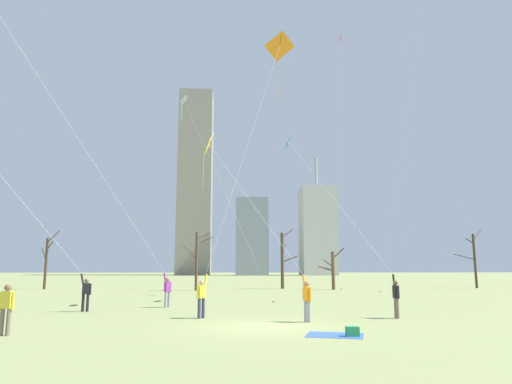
{
  "coord_description": "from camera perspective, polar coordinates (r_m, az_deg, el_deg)",
  "views": [
    {
      "loc": [
        -1.3,
        -17.62,
        2.14
      ],
      "look_at": [
        0.0,
        6.0,
        6.02
      ],
      "focal_mm": 32.56,
      "sensor_mm": 36.0,
      "label": 1
    }
  ],
  "objects": [
    {
      "name": "bare_tree_far_right_edge",
      "position": [
        47.69,
        9.38,
        -9.32
      ],
      "size": [
        2.71,
        2.27,
        4.14
      ],
      "color": "brown",
      "rests_on": "ground"
    },
    {
      "name": "kite_flyer_midfield_left_orange",
      "position": [
        21.24,
        -3.74,
        -3.3
      ],
      "size": [
        4.71,
        2.2,
        14.33
      ],
      "color": "#33384C",
      "rests_on": "ground"
    },
    {
      "name": "distant_kite_drifting_right_red",
      "position": [
        44.95,
        19.69,
        19.3
      ],
      "size": [
        3.66,
        7.34,
        28.93
      ],
      "color": "red",
      "rests_on": "ground"
    },
    {
      "name": "bare_tree_left_of_center",
      "position": [
        55.78,
        25.25,
        -7.43
      ],
      "size": [
        3.44,
        1.02,
        6.41
      ],
      "color": "#423326",
      "rests_on": "ground"
    },
    {
      "name": "kite_flyer_far_back_teal",
      "position": [
        23.45,
        12.74,
        -6.4
      ],
      "size": [
        3.68,
        11.12,
        11.31
      ],
      "color": "#726656",
      "rests_on": "ground"
    },
    {
      "name": "distant_kite_drifting_left_white",
      "position": [
        34.68,
        -8.03,
        9.23
      ],
      "size": [
        6.65,
        3.79,
        14.93
      ],
      "color": "white",
      "rests_on": "ground"
    },
    {
      "name": "kite_flyer_midfield_right_blue",
      "position": [
        25.35,
        -14.49,
        -5.69
      ],
      "size": [
        8.52,
        8.13,
        15.21
      ],
      "color": "gray",
      "rests_on": "ground"
    },
    {
      "name": "bare_tree_rightmost",
      "position": [
        49.31,
        3.32,
        -8.26
      ],
      "size": [
        1.79,
        1.01,
        6.29
      ],
      "color": "#4C3828",
      "rests_on": "ground"
    },
    {
      "name": "ground_plane",
      "position": [
        17.8,
        1.1,
        -16.22
      ],
      "size": [
        400.0,
        400.0,
        0.0
      ],
      "primitive_type": "plane",
      "color": "#848E56"
    },
    {
      "name": "distant_kite_high_overhead_pink",
      "position": [
        51.36,
        10.38,
        14.54
      ],
      "size": [
        0.45,
        2.57,
        26.61
      ],
      "color": "pink",
      "rests_on": "ground"
    },
    {
      "name": "picnic_spot",
      "position": [
        15.7,
        10.86,
        -16.65
      ],
      "size": [
        2.13,
        1.86,
        0.31
      ],
      "color": "#3359B2",
      "rests_on": "ground"
    },
    {
      "name": "skyline_short_annex",
      "position": [
        138.56,
        7.55,
        -4.74
      ],
      "size": [
        9.91,
        10.31,
        35.02
      ],
      "color": "#B2B2B7",
      "rests_on": "ground"
    },
    {
      "name": "bare_tree_leftmost",
      "position": [
        52.58,
        -24.35,
        -7.69
      ],
      "size": [
        2.39,
        2.64,
        5.92
      ],
      "color": "#423326",
      "rests_on": "ground"
    },
    {
      "name": "skyline_wide_slab",
      "position": [
        135.71,
        -0.54,
        -5.49
      ],
      "size": [
        9.29,
        7.27,
        22.33
      ],
      "color": "gray",
      "rests_on": "ground"
    },
    {
      "name": "bystander_strolling_midfield",
      "position": [
        17.37,
        -28.33,
        -12.31
      ],
      "size": [
        0.51,
        0.24,
        1.62
      ],
      "color": "#726656",
      "rests_on": "ground"
    },
    {
      "name": "kite_flyer_foreground_left_purple",
      "position": [
        25.17,
        -22.45,
        -8.33
      ],
      "size": [
        10.29,
        2.97,
        13.78
      ],
      "color": "black",
      "rests_on": "ground"
    },
    {
      "name": "bare_tree_right_of_center",
      "position": [
        45.58,
        -7.32,
        -8.22
      ],
      "size": [
        2.92,
        1.89,
        5.58
      ],
      "color": "#4C3828",
      "rests_on": "ground"
    },
    {
      "name": "kite_flyer_foreground_right_yellow",
      "position": [
        21.3,
        1.99,
        -6.35
      ],
      "size": [
        4.92,
        9.33,
        10.27
      ],
      "color": "gray",
      "rests_on": "ground"
    },
    {
      "name": "skyline_squat_block",
      "position": [
        146.44,
        -7.46,
        1.21
      ],
      "size": [
        10.3,
        11.1,
        57.31
      ],
      "color": "gray",
      "rests_on": "ground"
    }
  ]
}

